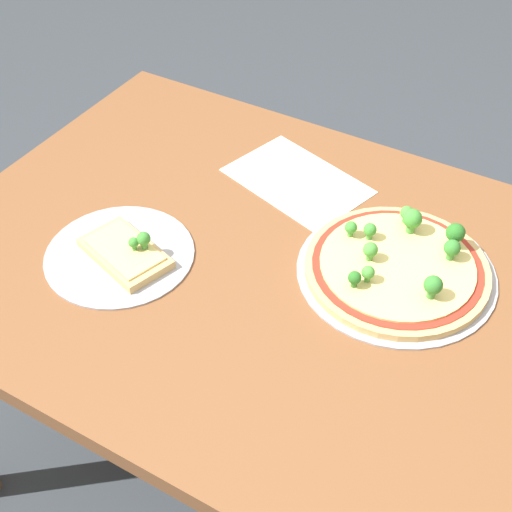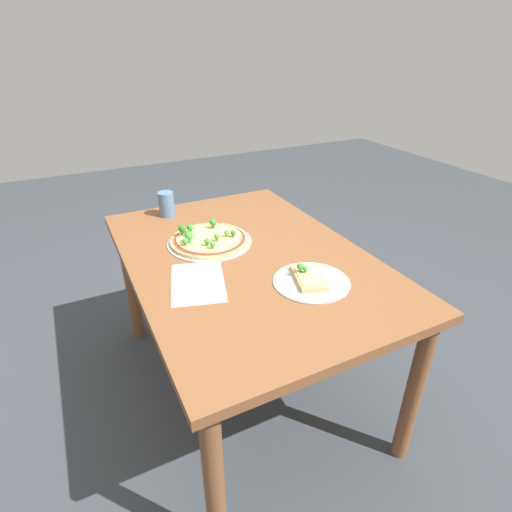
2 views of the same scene
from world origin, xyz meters
name	(u,v)px [view 2 (image 2 of 2)]	position (x,y,z in m)	size (l,w,h in m)	color
ground_plane	(248,384)	(0.00, 0.00, 0.00)	(8.00, 8.00, 0.00)	#33383D
dining_table	(246,273)	(0.00, 0.00, 0.62)	(1.31, 0.89, 0.70)	brown
pizza_tray_whole	(209,239)	(0.17, 0.09, 0.72)	(0.35, 0.35, 0.07)	#A3A3A8
pizza_tray_slice	(310,279)	(-0.28, -0.12, 0.71)	(0.27, 0.27, 0.06)	#A3A3A8
drinking_cup	(167,204)	(0.53, 0.17, 0.76)	(0.07, 0.07, 0.12)	#4C7099
paper_menu	(198,282)	(-0.11, 0.24, 0.71)	(0.28, 0.18, 0.00)	silver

